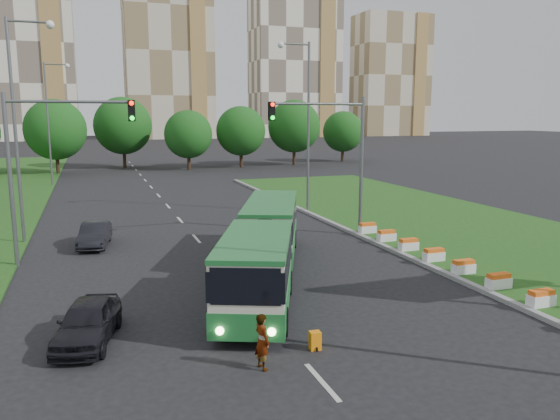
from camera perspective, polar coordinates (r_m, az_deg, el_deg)
name	(u,v)px	position (r m, az deg, el deg)	size (l,w,h in m)	color
ground	(331,299)	(21.42, 5.38, -9.22)	(360.00, 360.00, 0.00)	black
grass_median	(474,232)	(34.72, 19.59, -2.18)	(14.00, 60.00, 0.15)	#1A4E16
median_kerb	(371,240)	(30.90, 9.46, -3.15)	(0.30, 60.00, 0.18)	gray
lane_markings	(176,215)	(39.39, -10.86, -0.50)	(0.20, 100.00, 0.01)	#B2B2AB
flower_planters	(463,267)	(25.32, 18.62, -5.62)	(1.10, 18.10, 0.60)	white
traffic_mast_median	(336,144)	(31.37, 5.92, 6.84)	(5.76, 0.32, 8.00)	slate
traffic_mast_left	(47,151)	(27.49, -23.20, 5.67)	(5.76, 0.32, 8.00)	slate
street_lamps	(201,134)	(28.92, -8.30, 7.82)	(36.00, 60.00, 12.00)	slate
tree_line	(232,133)	(75.71, -5.08, 7.98)	(120.00, 8.00, 9.00)	#164F15
apartment_tower_cwest	(19,44)	(170.24, -25.59, 15.39)	(28.00, 15.00, 52.00)	#ECE6CD
apartment_tower_ceast	(168,53)	(170.95, -11.61, 15.77)	(25.00, 15.00, 50.00)	beige
apartment_tower_east	(295,62)	(180.70, 1.53, 15.15)	(27.00, 15.00, 47.00)	#ECE6CD
midrise_east	(390,76)	(195.50, 11.45, 13.54)	(24.00, 14.00, 40.00)	beige
articulated_bus	(259,245)	(23.41, -2.20, -3.66)	(2.34, 15.02, 2.47)	beige
car_left_near	(88,322)	(18.31, -19.45, -10.94)	(1.57, 3.90, 1.33)	black
car_left_far	(95,235)	(31.01, -18.79, -2.47)	(1.35, 3.87, 1.28)	black
pedestrian	(262,341)	(15.57, -1.89, -13.56)	(0.59, 0.39, 1.61)	gray
shopping_trolley	(315,341)	(16.96, 3.69, -13.47)	(0.33, 0.35, 0.57)	orange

